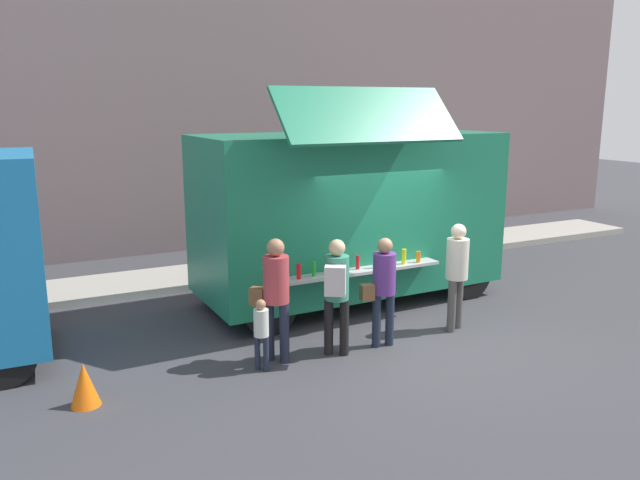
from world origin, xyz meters
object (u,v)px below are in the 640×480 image
child_near_queue (261,328)px  food_truck_main (350,212)px  customer_front_ordering (383,283)px  customer_extra_browsing (457,267)px  trash_bin (457,230)px  traffic_cone_orange (84,384)px  customer_mid_with_backpack (336,286)px  customer_rear_waiting (275,290)px

child_near_queue → food_truck_main: bearing=-0.3°
customer_front_ordering → customer_extra_browsing: customer_extra_browsing is taller
trash_bin → child_near_queue: 8.40m
traffic_cone_orange → child_near_queue: size_ratio=0.54×
customer_extra_browsing → customer_front_ordering: bearing=68.8°
customer_mid_with_backpack → trash_bin: bearing=-19.2°
food_truck_main → customer_extra_browsing: (0.75, -2.16, -0.63)m
trash_bin → customer_rear_waiting: customer_rear_waiting is taller
food_truck_main → child_near_queue: food_truck_main is taller
trash_bin → customer_extra_browsing: 5.82m
trash_bin → customer_front_ordering: size_ratio=0.60×
customer_extra_browsing → customer_mid_with_backpack: bearing=68.3°
trash_bin → customer_rear_waiting: size_ratio=0.56×
food_truck_main → child_near_queue: bearing=-140.7°
customer_mid_with_backpack → customer_rear_waiting: (-0.86, 0.21, 0.00)m
trash_bin → customer_extra_browsing: bearing=-129.3°
traffic_cone_orange → customer_mid_with_backpack: 3.55m
food_truck_main → customer_mid_with_backpack: size_ratio=3.19×
food_truck_main → customer_front_ordering: food_truck_main is taller
customer_front_ordering → customer_mid_with_backpack: customer_mid_with_backpack is taller
food_truck_main → customer_front_ordering: (-0.68, -2.23, -0.68)m
traffic_cone_orange → customer_rear_waiting: 2.73m
traffic_cone_orange → trash_bin: 10.41m
traffic_cone_orange → child_near_queue: child_near_queue is taller
customer_front_ordering → customer_rear_waiting: 1.67m
food_truck_main → customer_mid_with_backpack: food_truck_main is taller
traffic_cone_orange → customer_mid_with_backpack: customer_mid_with_backpack is taller
customer_mid_with_backpack → food_truck_main: bearing=-0.4°
customer_extra_browsing → child_near_queue: 3.42m
trash_bin → customer_front_ordering: bearing=-138.3°
traffic_cone_orange → customer_rear_waiting: size_ratio=0.31×
trash_bin → customer_mid_with_backpack: (-5.90, -4.56, 0.55)m
customer_extra_browsing → customer_rear_waiting: bearing=63.7°
customer_rear_waiting → child_near_queue: 0.58m
trash_bin → customer_front_ordering: 6.85m
traffic_cone_orange → customer_extra_browsing: (5.69, 0.07, 0.77)m
food_truck_main → customer_rear_waiting: food_truck_main is taller
food_truck_main → traffic_cone_orange: size_ratio=10.04×
traffic_cone_orange → customer_front_ordering: bearing=0.0°
customer_mid_with_backpack → customer_front_ordering: bearing=-55.8°
food_truck_main → trash_bin: size_ratio=5.45×
trash_bin → customer_mid_with_backpack: 7.48m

